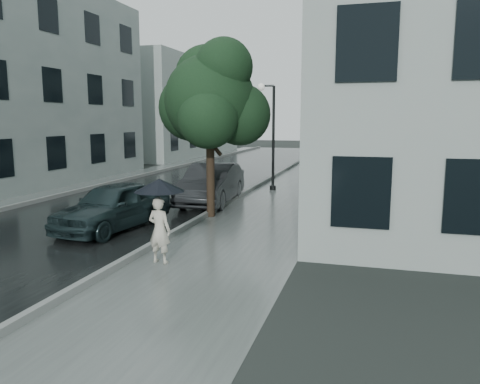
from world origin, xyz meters
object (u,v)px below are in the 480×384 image
(street_tree, at_px, (211,99))
(car_near, at_px, (113,206))
(pedestrian, at_px, (159,230))
(lamp_post, at_px, (270,129))
(car_far, at_px, (211,184))

(street_tree, bearing_deg, car_near, -128.61)
(pedestrian, height_order, car_near, pedestrian)
(lamp_post, xyz_separation_m, car_near, (-2.64, -8.57, -1.99))
(street_tree, xyz_separation_m, car_near, (-2.05, -2.57, -3.06))
(pedestrian, distance_m, car_near, 3.64)
(pedestrian, bearing_deg, street_tree, -75.19)
(street_tree, distance_m, car_far, 3.72)
(car_near, xyz_separation_m, car_far, (1.30, 4.65, 0.06))
(car_far, bearing_deg, pedestrian, -83.12)
(pedestrian, bearing_deg, car_far, -71.17)
(street_tree, height_order, car_far, street_tree)
(pedestrian, bearing_deg, car_near, -35.42)
(lamp_post, distance_m, car_near, 9.18)
(car_far, bearing_deg, car_near, -109.24)
(car_near, height_order, car_far, car_far)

